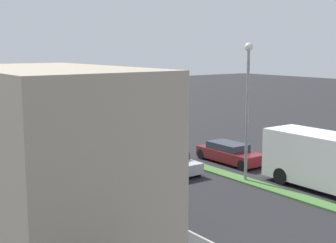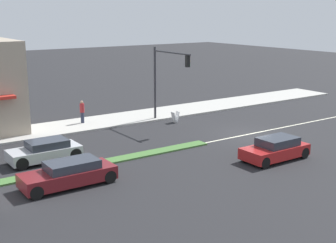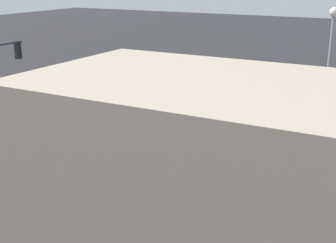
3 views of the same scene
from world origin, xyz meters
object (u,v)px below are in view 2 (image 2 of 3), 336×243
at_px(sedan_maroon, 69,174).
at_px(traffic_signal_main, 165,72).
at_px(hatchback_red, 275,149).
at_px(pedestrian, 82,111).
at_px(warning_aframe_sign, 175,117).
at_px(sedan_silver, 45,151).

bearing_deg(sedan_maroon, traffic_signal_main, -53.76).
bearing_deg(sedan_maroon, hatchback_red, -103.73).
distance_m(pedestrian, warning_aframe_sign, 7.08).
distance_m(warning_aframe_sign, sedan_silver, 12.19).
bearing_deg(pedestrian, hatchback_red, -158.79).
bearing_deg(warning_aframe_sign, pedestrian, 60.38).
bearing_deg(warning_aframe_sign, hatchback_red, 176.88).
height_order(warning_aframe_sign, sedan_maroon, sedan_maroon).
bearing_deg(traffic_signal_main, sedan_silver, 109.71).
xyz_separation_m(pedestrian, sedan_silver, (-7.08, 5.51, -0.41)).
bearing_deg(warning_aframe_sign, sedan_silver, 107.17).
distance_m(traffic_signal_main, sedan_maroon, 14.46).
bearing_deg(pedestrian, warning_aframe_sign, -119.62).
bearing_deg(traffic_signal_main, sedan_maroon, 126.24).
xyz_separation_m(traffic_signal_main, pedestrian, (3.16, 5.44, -2.88)).
height_order(pedestrian, sedan_maroon, pedestrian).
bearing_deg(sedan_silver, hatchback_red, -123.07).
distance_m(pedestrian, sedan_silver, 8.99).
relative_size(traffic_signal_main, sedan_silver, 1.40).
relative_size(pedestrian, warning_aframe_sign, 2.04).
bearing_deg(sedan_silver, sedan_maroon, 174.76).
distance_m(warning_aframe_sign, hatchback_red, 10.82).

